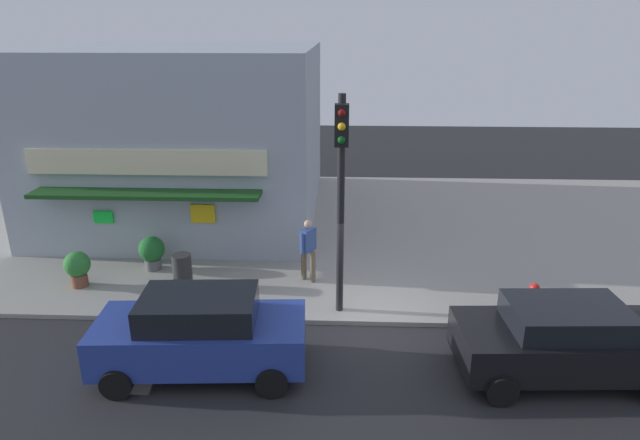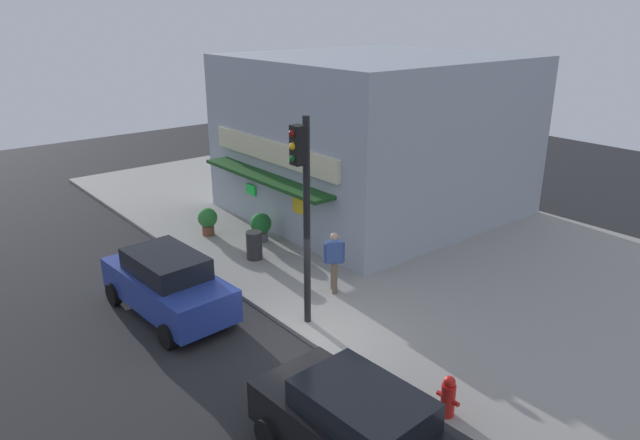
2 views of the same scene
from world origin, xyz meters
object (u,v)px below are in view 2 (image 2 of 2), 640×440
parked_car_black (362,429)px  parked_car_blue (168,283)px  potted_plant_by_doorway (208,220)px  trash_can (254,245)px  pedestrian (334,259)px  traffic_light (303,197)px  fire_hydrant (448,396)px  potted_plant_by_window (261,225)px

parked_car_black → parked_car_blue: (-7.59, -0.14, 0.05)m
potted_plant_by_doorway → trash_can: bearing=2.6°
pedestrian → potted_plant_by_doorway: 6.41m
traffic_light → pedestrian: size_ratio=2.99×
fire_hydrant → potted_plant_by_doorway: potted_plant_by_doorway is taller
pedestrian → potted_plant_by_window: (-4.68, 0.57, -0.45)m
trash_can → pedestrian: size_ratio=0.52×
pedestrian → potted_plant_by_window: bearing=173.0°
trash_can → parked_car_blue: parked_car_blue is taller
potted_plant_by_doorway → potted_plant_by_window: potted_plant_by_window is taller
trash_can → potted_plant_by_doorway: bearing=-177.4°
pedestrian → parked_car_black: size_ratio=0.41×
fire_hydrant → trash_can: 9.29m
potted_plant_by_window → parked_car_blue: 5.51m
traffic_light → potted_plant_by_window: size_ratio=5.32×
potted_plant_by_doorway → potted_plant_by_window: size_ratio=1.00×
pedestrian → potted_plant_by_doorway: (-6.37, -0.63, -0.44)m
trash_can → parked_car_black: bearing=-21.7°
potted_plant_by_doorway → potted_plant_by_window: 2.07m
trash_can → fire_hydrant: bearing=-8.2°
potted_plant_by_doorway → parked_car_blue: (4.36, -3.61, 0.20)m
fire_hydrant → parked_car_blue: parked_car_blue is taller
fire_hydrant → potted_plant_by_doorway: 12.14m
traffic_light → fire_hydrant: 5.70m
fire_hydrant → parked_car_black: (-0.13, -2.27, 0.29)m
parked_car_black → parked_car_blue: 7.59m
trash_can → pedestrian: pedestrian is taller
potted_plant_by_window → traffic_light: bearing=-22.9°
pedestrian → fire_hydrant: bearing=-17.7°
fire_hydrant → parked_car_black: size_ratio=0.20×
fire_hydrant → potted_plant_by_doorway: bearing=174.3°
traffic_light → trash_can: bearing=163.6°
potted_plant_by_window → trash_can: bearing=-41.6°
trash_can → potted_plant_by_doorway: (-2.89, -0.13, 0.11)m
potted_plant_by_window → potted_plant_by_doorway: bearing=-144.6°
potted_plant_by_doorway → potted_plant_by_window: bearing=35.4°
pedestrian → parked_car_blue: bearing=-115.4°
traffic_light → trash_can: traffic_light is taller
traffic_light → parked_car_blue: size_ratio=1.22×
trash_can → potted_plant_by_window: potted_plant_by_window is taller
pedestrian → traffic_light: bearing=-63.2°
potted_plant_by_doorway → traffic_light: bearing=-9.0°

